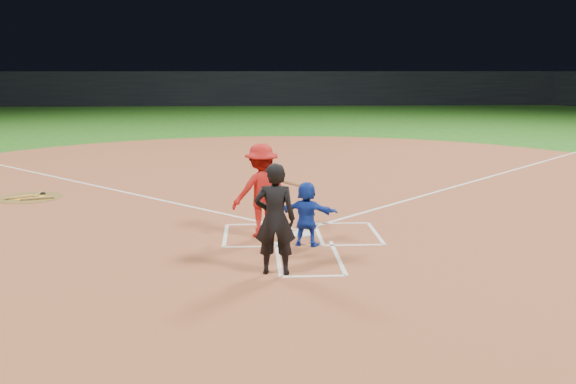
{
  "coord_description": "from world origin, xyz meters",
  "views": [
    {
      "loc": [
        -1.0,
        -13.08,
        3.45
      ],
      "look_at": [
        -0.3,
        -0.4,
        1.0
      ],
      "focal_mm": 40.0,
      "sensor_mm": 36.0,
      "label": 1
    }
  ],
  "objects": [
    {
      "name": "on_deck_logo",
      "position": [
        -7.05,
        4.3,
        0.02
      ],
      "size": [
        0.8,
        0.8,
        0.0
      ],
      "primitive_type": "cylinder",
      "color": "gold",
      "rests_on": "on_deck_circle"
    },
    {
      "name": "chalk_markings",
      "position": [
        0.0,
        5.29,
        0.01
      ],
      "size": [
        28.35,
        17.32,
        0.01
      ],
      "color": "white",
      "rests_on": "home_plate_dirt"
    },
    {
      "name": "home_plate_dirt",
      "position": [
        0.0,
        6.0,
        0.01
      ],
      "size": [
        28.0,
        28.0,
        0.01
      ],
      "primitive_type": "cylinder",
      "color": "brown",
      "rests_on": "ground"
    },
    {
      "name": "stadium_wall_far",
      "position": [
        0.0,
        48.0,
        1.6
      ],
      "size": [
        80.0,
        1.2,
        3.2
      ],
      "primitive_type": "cube",
      "color": "black",
      "rests_on": "ground"
    },
    {
      "name": "catcher",
      "position": [
        0.04,
        -0.87,
        0.65
      ],
      "size": [
        1.25,
        0.75,
        1.28
      ],
      "primitive_type": "imported",
      "rotation": [
        0.0,
        0.0,
        2.8
      ],
      "color": "#1639B7",
      "rests_on": "home_plate_dirt"
    },
    {
      "name": "umpire",
      "position": [
        -0.64,
        -2.6,
        0.97
      ],
      "size": [
        0.74,
        0.53,
        1.91
      ],
      "primitive_type": "imported",
      "rotation": [
        0.0,
        0.0,
        3.04
      ],
      "color": "black",
      "rests_on": "home_plate_dirt"
    },
    {
      "name": "on_deck_circle",
      "position": [
        -7.05,
        4.3,
        0.02
      ],
      "size": [
        1.7,
        1.7,
        0.01
      ],
      "primitive_type": "cylinder",
      "color": "brown",
      "rests_on": "home_plate_dirt"
    },
    {
      "name": "on_deck_bat_c",
      "position": [
        -6.75,
        4.0,
        0.05
      ],
      "size": [
        0.81,
        0.35,
        0.06
      ],
      "primitive_type": "cylinder",
      "rotation": [
        1.57,
        0.0,
        1.93
      ],
      "color": "olive",
      "rests_on": "on_deck_circle"
    },
    {
      "name": "on_deck_bat_a",
      "position": [
        -6.9,
        4.55,
        0.05
      ],
      "size": [
        0.14,
        0.84,
        0.06
      ],
      "primitive_type": "cylinder",
      "rotation": [
        1.57,
        0.0,
        0.09
      ],
      "color": "olive",
      "rests_on": "on_deck_circle"
    },
    {
      "name": "batter_at_plate",
      "position": [
        -0.83,
        -0.12,
        0.98
      ],
      "size": [
        1.53,
        1.12,
        1.93
      ],
      "color": "#AB1513",
      "rests_on": "home_plate_dirt"
    },
    {
      "name": "ground",
      "position": [
        0.0,
        0.0,
        0.0
      ],
      "size": [
        120.0,
        120.0,
        0.0
      ],
      "primitive_type": "plane",
      "color": "#1F5A16",
      "rests_on": "ground"
    },
    {
      "name": "on_deck_bat_b",
      "position": [
        -7.25,
        4.2,
        0.05
      ],
      "size": [
        0.75,
        0.49,
        0.06
      ],
      "primitive_type": "cylinder",
      "rotation": [
        1.57,
        0.0,
        -1.02
      ],
      "color": "olive",
      "rests_on": "on_deck_circle"
    },
    {
      "name": "home_plate",
      "position": [
        0.0,
        0.0,
        0.02
      ],
      "size": [
        0.6,
        0.6,
        0.02
      ],
      "primitive_type": "cylinder",
      "rotation": [
        0.0,
        0.0,
        3.14
      ],
      "color": "silver",
      "rests_on": "home_plate_dirt"
    },
    {
      "name": "bat_weight_donut",
      "position": [
        -6.85,
        4.7,
        0.05
      ],
      "size": [
        0.19,
        0.19,
        0.05
      ],
      "primitive_type": "torus",
      "color": "black",
      "rests_on": "on_deck_circle"
    }
  ]
}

